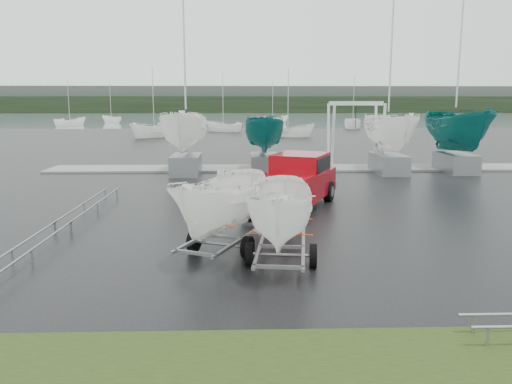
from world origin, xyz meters
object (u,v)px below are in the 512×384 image
at_px(boat_hoist, 355,125).
at_px(pickup_truck, 295,180).
at_px(trailer_hitched, 222,154).
at_px(trailer_parked, 283,162).

bearing_deg(boat_hoist, pickup_truck, -113.58).
bearing_deg(boat_hoist, trailer_hitched, -113.52).
xyz_separation_m(pickup_truck, boat_hoist, (4.90, 11.22, 1.61)).
relative_size(trailer_parked, boat_hoist, 1.18).
bearing_deg(trailer_hitched, boat_hoist, 89.87).
distance_m(trailer_hitched, boat_hoist, 18.82).
bearing_deg(pickup_truck, trailer_hitched, -90.00).
bearing_deg(trailer_parked, trailer_hitched, 154.48).
relative_size(trailer_hitched, boat_hoist, 1.22).
height_order(pickup_truck, trailer_parked, trailer_parked).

